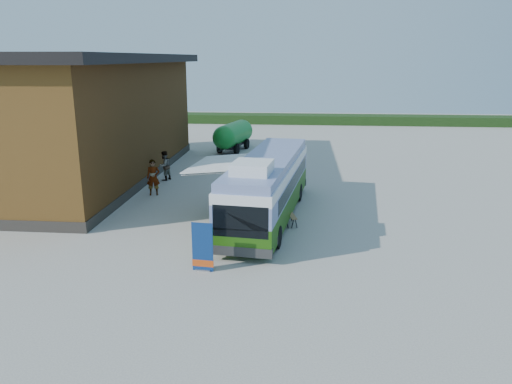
# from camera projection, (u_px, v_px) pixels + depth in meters

# --- Properties ---
(ground) EXTENTS (100.00, 100.00, 0.00)m
(ground) POSITION_uv_depth(u_px,v_px,m) (237.00, 238.00, 20.77)
(ground) COLOR #BCB7AD
(ground) RESTS_ON ground
(barn) EXTENTS (9.60, 21.20, 7.50)m
(barn) POSITION_uv_depth(u_px,v_px,m) (86.00, 120.00, 30.37)
(barn) COLOR brown
(barn) RESTS_ON ground
(hedge) EXTENTS (40.00, 3.00, 1.00)m
(hedge) POSITION_uv_depth(u_px,v_px,m) (350.00, 120.00, 56.47)
(hedge) COLOR #264419
(hedge) RESTS_ON ground
(bus) EXTENTS (3.60, 11.23, 3.39)m
(bus) POSITION_uv_depth(u_px,v_px,m) (268.00, 185.00, 22.91)
(bus) COLOR #2D6010
(bus) RESTS_ON ground
(awning) EXTENTS (2.95, 4.28, 0.51)m
(awning) POSITION_uv_depth(u_px,v_px,m) (223.00, 166.00, 22.87)
(awning) COLOR white
(awning) RESTS_ON ground
(banner) EXTENTS (0.78, 0.24, 1.78)m
(banner) POSITION_uv_depth(u_px,v_px,m) (203.00, 251.00, 17.42)
(banner) COLOR navy
(banner) RESTS_ON ground
(picnic_table) EXTENTS (1.56, 1.45, 0.75)m
(picnic_table) POSITION_uv_depth(u_px,v_px,m) (280.00, 213.00, 22.23)
(picnic_table) COLOR #AD7B52
(picnic_table) RESTS_ON ground
(person_a) EXTENTS (0.80, 0.61, 1.96)m
(person_a) POSITION_uv_depth(u_px,v_px,m) (153.00, 177.00, 27.09)
(person_a) COLOR #999999
(person_a) RESTS_ON ground
(person_b) EXTENTS (1.00, 1.09, 1.81)m
(person_b) POSITION_uv_depth(u_px,v_px,m) (164.00, 166.00, 30.40)
(person_b) COLOR #999999
(person_b) RESTS_ON ground
(slurry_tanker) EXTENTS (2.70, 6.04, 2.27)m
(slurry_tanker) POSITION_uv_depth(u_px,v_px,m) (233.00, 135.00, 40.00)
(slurry_tanker) COLOR #18852B
(slurry_tanker) RESTS_ON ground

